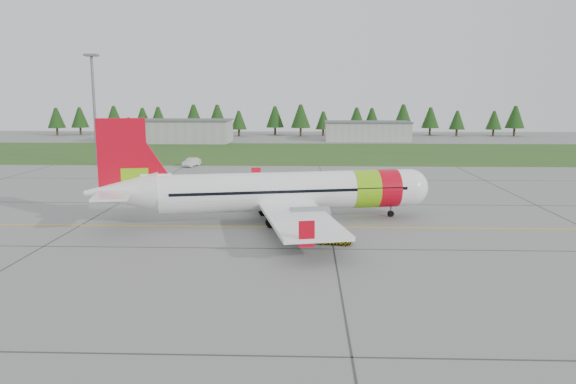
{
  "coord_description": "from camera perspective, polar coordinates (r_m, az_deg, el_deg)",
  "views": [
    {
      "loc": [
        7.73,
        -46.14,
        12.82
      ],
      "look_at": [
        5.85,
        7.93,
        3.53
      ],
      "focal_mm": 35.0,
      "sensor_mm": 36.0,
      "label": 1
    }
  ],
  "objects": [
    {
      "name": "service_van",
      "position": [
        104.77,
        -9.81,
        3.87
      ],
      "size": [
        2.02,
        1.96,
        4.75
      ],
      "primitive_type": "imported",
      "rotation": [
        0.0,
        0.0,
        -0.28
      ],
      "color": "silver",
      "rests_on": "ground"
    },
    {
      "name": "ground",
      "position": [
        48.5,
        -7.28,
        -5.67
      ],
      "size": [
        320.0,
        320.0,
        0.0
      ],
      "primitive_type": "plane",
      "color": "gray",
      "rests_on": "ground"
    },
    {
      "name": "treeline",
      "position": [
        184.47,
        -0.41,
        7.3
      ],
      "size": [
        160.0,
        8.0,
        10.0
      ],
      "primitive_type": null,
      "color": "#1C3F14",
      "rests_on": "ground"
    },
    {
      "name": "follow_me_car",
      "position": [
        49.17,
        4.65,
        -3.42
      ],
      "size": [
        1.33,
        1.5,
        3.31
      ],
      "primitive_type": "imported",
      "rotation": [
        0.0,
        0.0,
        1.41
      ],
      "color": "yellow",
      "rests_on": "ground"
    },
    {
      "name": "grass_strip",
      "position": [
        129.01,
        -1.46,
        4.04
      ],
      "size": [
        320.0,
        50.0,
        0.03
      ],
      "primitive_type": "cube",
      "color": "#30561E",
      "rests_on": "ground"
    },
    {
      "name": "hangar_west",
      "position": [
        160.93,
        -11.64,
        6.04
      ],
      "size": [
        32.0,
        14.0,
        6.0
      ],
      "primitive_type": "cube",
      "color": "#A8A8A3",
      "rests_on": "ground"
    },
    {
      "name": "floodlight_mast",
      "position": [
        111.49,
        -19.06,
        7.76
      ],
      "size": [
        0.5,
        0.5,
        20.0
      ],
      "primitive_type": "cylinder",
      "color": "slate",
      "rests_on": "ground"
    },
    {
      "name": "taxi_guideline",
      "position": [
        56.17,
        -5.98,
        -3.5
      ],
      "size": [
        120.0,
        0.25,
        0.02
      ],
      "primitive_type": "cube",
      "color": "gold",
      "rests_on": "ground"
    },
    {
      "name": "aircraft",
      "position": [
        57.78,
        -0.74,
        0.04
      ],
      "size": [
        35.02,
        32.8,
        10.72
      ],
      "rotation": [
        0.0,
        0.0,
        0.21
      ],
      "color": "white",
      "rests_on": "ground"
    },
    {
      "name": "hangar_east",
      "position": [
        165.36,
        8.03,
        6.1
      ],
      "size": [
        24.0,
        12.0,
        5.2
      ],
      "primitive_type": "cube",
      "color": "#A8A8A3",
      "rests_on": "ground"
    }
  ]
}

